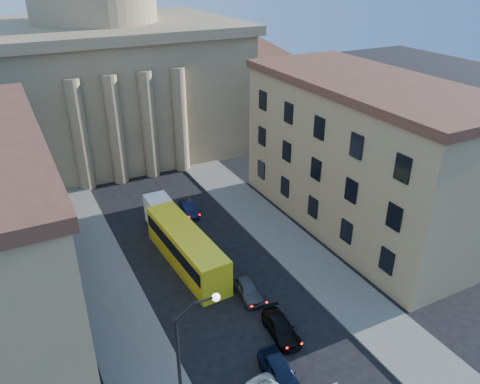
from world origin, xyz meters
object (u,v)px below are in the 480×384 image
Objects in this scene: box_truck at (163,218)px; street_lamp at (188,356)px; car_left_near at (280,372)px; city_bus at (186,247)px.

street_lamp is at bearing -104.58° from box_truck.
car_left_near is at bearing -88.29° from box_truck.
car_left_near is 0.36× the size of city_bus.
street_lamp reaches higher than city_bus.
car_left_near is at bearing -90.97° from city_bus.
street_lamp is at bearing -113.76° from city_bus.
street_lamp is 2.06× the size of car_left_near.
box_truck reaches higher than car_left_near.
street_lamp is at bearing -173.26° from car_left_near.
city_bus is at bearing 69.29° from street_lamp.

